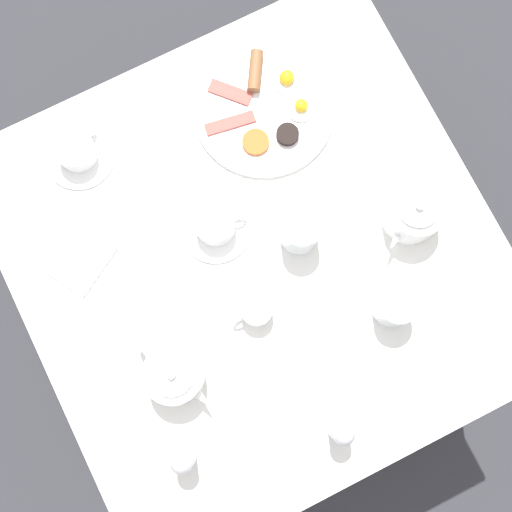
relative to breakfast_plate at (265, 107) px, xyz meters
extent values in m
plane|color=#333338|center=(0.16, 0.28, -0.75)|extent=(8.00, 8.00, 0.00)
cube|color=silver|center=(0.16, 0.28, -0.02)|extent=(0.95, 0.97, 0.03)
cylinder|color=brown|center=(-0.27, -0.16, -0.40)|extent=(0.04, 0.04, 0.71)
cylinder|color=brown|center=(0.59, -0.16, -0.40)|extent=(0.04, 0.04, 0.71)
cylinder|color=brown|center=(-0.27, 0.71, -0.40)|extent=(0.04, 0.04, 0.71)
cylinder|color=white|center=(0.00, 0.00, 0.00)|extent=(0.30, 0.30, 0.01)
cylinder|color=white|center=(-0.07, 0.04, 0.01)|extent=(0.07, 0.07, 0.00)
sphere|color=yellow|center=(-0.07, 0.04, 0.02)|extent=(0.03, 0.03, 0.03)
cylinder|color=white|center=(-0.07, -0.03, 0.01)|extent=(0.07, 0.07, 0.00)
sphere|color=yellow|center=(-0.07, -0.03, 0.02)|extent=(0.03, 0.03, 0.03)
cylinder|color=brown|center=(-0.01, -0.07, 0.02)|extent=(0.07, 0.09, 0.03)
cube|color=#B74C42|center=(0.05, -0.06, 0.01)|extent=(0.08, 0.09, 0.01)
cube|color=#B74C42|center=(0.08, 0.00, 0.01)|extent=(0.11, 0.04, 0.01)
cylinder|color=#D16023|center=(0.05, 0.06, 0.01)|extent=(0.06, 0.06, 0.01)
cylinder|color=black|center=(-0.01, 0.08, 0.01)|extent=(0.05, 0.05, 0.02)
cylinder|color=white|center=(0.41, 0.42, 0.04)|extent=(0.11, 0.11, 0.09)
cylinder|color=white|center=(0.41, 0.42, 0.09)|extent=(0.08, 0.08, 0.01)
sphere|color=white|center=(0.41, 0.42, 0.10)|extent=(0.02, 0.02, 0.02)
cone|color=white|center=(0.38, 0.48, 0.05)|extent=(0.04, 0.06, 0.05)
torus|color=white|center=(0.43, 0.36, 0.04)|extent=(0.04, 0.07, 0.07)
cylinder|color=white|center=(-0.16, 0.34, 0.04)|extent=(0.11, 0.11, 0.09)
cylinder|color=white|center=(-0.16, 0.34, 0.09)|extent=(0.08, 0.08, 0.01)
sphere|color=white|center=(-0.16, 0.34, 0.10)|extent=(0.02, 0.02, 0.02)
cone|color=white|center=(-0.10, 0.38, 0.05)|extent=(0.06, 0.04, 0.05)
torus|color=white|center=(-0.21, 0.31, 0.04)|extent=(0.07, 0.04, 0.07)
cylinder|color=white|center=(0.39, -0.08, -0.01)|extent=(0.15, 0.15, 0.01)
cylinder|color=white|center=(0.39, -0.08, 0.03)|extent=(0.08, 0.08, 0.05)
cylinder|color=olive|center=(0.39, -0.08, 0.02)|extent=(0.07, 0.07, 0.04)
torus|color=white|center=(0.36, -0.10, 0.03)|extent=(0.04, 0.03, 0.04)
cylinder|color=white|center=(0.21, 0.19, -0.01)|extent=(0.15, 0.15, 0.01)
cylinder|color=white|center=(0.21, 0.19, 0.03)|extent=(0.08, 0.08, 0.05)
cylinder|color=olive|center=(0.21, 0.19, 0.02)|extent=(0.07, 0.07, 0.05)
torus|color=white|center=(0.16, 0.19, 0.03)|extent=(0.04, 0.01, 0.04)
cylinder|color=white|center=(0.06, 0.28, 0.04)|extent=(0.08, 0.08, 0.10)
cylinder|color=white|center=(-0.04, 0.49, 0.04)|extent=(0.08, 0.08, 0.10)
cylinder|color=white|center=(0.21, 0.38, 0.02)|extent=(0.06, 0.06, 0.05)
torus|color=white|center=(0.24, 0.38, 0.02)|extent=(0.04, 0.01, 0.04)
cylinder|color=#BCBCC1|center=(0.17, 0.66, 0.03)|extent=(0.04, 0.04, 0.08)
sphere|color=#BCBCC1|center=(0.17, 0.66, 0.08)|extent=(0.04, 0.04, 0.04)
cylinder|color=#BCBCC1|center=(0.46, 0.57, 0.03)|extent=(0.04, 0.04, 0.08)
sphere|color=#BCBCC1|center=(0.46, 0.57, 0.08)|extent=(0.04, 0.04, 0.04)
cube|color=white|center=(0.48, 0.12, 0.00)|extent=(0.15, 0.15, 0.01)
cube|color=silver|center=(0.13, 0.53, -0.01)|extent=(0.11, 0.16, 0.00)
cube|color=silver|center=(-0.17, 0.63, -0.01)|extent=(0.21, 0.05, 0.00)
camera|label=1|loc=(0.26, 0.48, 1.43)|focal=50.00mm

